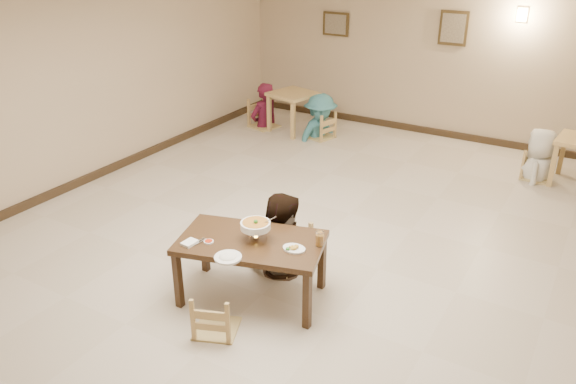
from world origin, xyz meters
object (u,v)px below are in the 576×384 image
Objects in this scene: curry_warmer at (256,226)px; bg_diner_b at (321,94)px; main_diner at (279,194)px; chair_near at (215,293)px; bg_chair_lr at (321,113)px; chair_far at (286,227)px; bg_table_left at (293,100)px; bg_diner_c at (545,129)px; bg_chair_rl at (541,152)px; bg_diner_a at (263,83)px; bg_chair_ll at (264,101)px; main_table at (251,247)px; drink_glass at (320,239)px.

bg_diner_b is (-1.81, 4.86, -0.01)m from curry_warmer.
chair_near is at bearing 79.30° from main_diner.
main_diner is at bearing 37.55° from bg_chair_lr.
bg_chair_lr is at bearing 125.45° from chair_far.
bg_table_left is (-2.41, 5.59, 0.20)m from chair_near.
bg_diner_c is at bearing -132.31° from chair_near.
bg_chair_lr is 0.59× the size of bg_diner_c.
bg_chair_rl is 0.51× the size of bg_diner_a.
curry_warmer is 0.20× the size of bg_diner_b.
bg_table_left is at bearing 132.07° from chair_far.
main_diner is at bearing -129.88° from bg_chair_ll.
bg_diner_a is 1.09× the size of bg_diner_c.
main_diner is 4.57m from bg_chair_lr.
drink_glass reaches higher than main_table.
bg_diner_b reaches higher than main_table.
main_table is 0.98× the size of bg_diner_b.
drink_glass is 5.24m from bg_chair_lr.
bg_diner_a reaches higher than main_table.
bg_chair_ll is at bearing -174.22° from bg_table_left.
bg_diner_c reaches higher than chair_far.
bg_chair_rl reaches higher than chair_near.
chair_far is 0.54× the size of main_diner.
drink_glass reaches higher than bg_table_left.
chair_far is 4.52m from bg_diner_b.
curry_warmer is at bearing -132.56° from bg_chair_ll.
bg_chair_ll is at bearing -69.58° from main_diner.
bg_diner_c reaches higher than main_table.
main_diner reaches higher than drink_glass.
chair_far reaches higher than bg_chair_rl.
main_diner is (-0.08, 0.67, 0.31)m from main_table.
chair_far is 1.38m from chair_near.
bg_chair_rl is 5.11m from bg_diner_a.
drink_glass is 5.91m from bg_chair_ll.
main_diner is (-0.09, 1.31, 0.49)m from chair_near.
chair_near is 0.91× the size of bg_chair_lr.
bg_diner_c is at bearing 105.98° from bg_chair_lr.
main_diner is at bearing 155.76° from bg_chair_rl.
main_diner is at bearing 52.74° from bg_diner_a.
main_diner reaches higher than bg_diner_a.
bg_diner_b is at bearing 93.85° from main_table.
curry_warmer is (0.07, -0.70, 0.36)m from chair_far.
bg_chair_ll is 5.10m from bg_diner_c.
bg_diner_c reaches higher than bg_chair_ll.
bg_diner_b reaches higher than curry_warmer.
main_table is at bearing 82.01° from main_diner.
curry_warmer is 5.19m from bg_diner_b.
drink_glass is at bearing 20.15° from curry_warmer.
chair_near is 2.53× the size of curry_warmer.
bg_chair_lr reaches higher than bg_chair_rl.
bg_diner_c is at bearing 51.12° from main_table.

